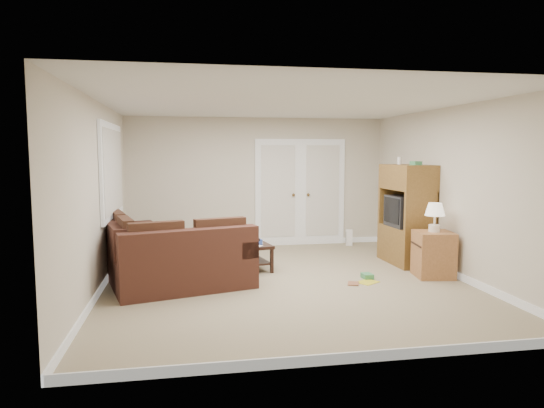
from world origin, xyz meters
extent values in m
plane|color=gray|center=(0.00, 0.00, 0.00)|extent=(5.50, 5.50, 0.00)
cube|color=silver|center=(0.00, 0.00, 2.50)|extent=(5.00, 5.50, 0.02)
cube|color=beige|center=(-2.50, 0.00, 1.25)|extent=(0.02, 5.50, 2.50)
cube|color=beige|center=(2.50, 0.00, 1.25)|extent=(0.02, 5.50, 2.50)
cube|color=beige|center=(0.00, 2.75, 1.25)|extent=(5.00, 0.02, 2.50)
cube|color=beige|center=(0.00, -2.75, 1.25)|extent=(5.00, 0.02, 2.50)
cube|color=silver|center=(0.40, 2.72, 1.02)|extent=(0.90, 0.04, 2.13)
cube|color=silver|center=(1.30, 2.72, 1.02)|extent=(0.90, 0.04, 2.13)
cube|color=white|center=(0.40, 2.69, 1.07)|extent=(0.68, 0.02, 1.80)
cube|color=white|center=(1.30, 2.69, 1.07)|extent=(0.68, 0.02, 1.80)
cube|color=silver|center=(-2.47, 1.00, 1.55)|extent=(0.04, 1.92, 1.42)
cube|color=white|center=(-2.44, 1.00, 1.55)|extent=(0.02, 1.74, 1.24)
cube|color=#47251B|center=(-2.14, 0.91, 0.21)|extent=(1.47, 2.46, 0.42)
cube|color=#47251B|center=(-2.46, 0.82, 0.64)|extent=(0.83, 2.29, 0.43)
cube|color=#47251B|center=(-2.41, 1.90, 0.53)|extent=(0.93, 0.46, 0.22)
cube|color=#462A1C|center=(-2.07, 0.93, 0.48)|extent=(1.15, 2.28, 0.12)
cube|color=#47251B|center=(-1.41, -0.09, 0.21)|extent=(1.97, 1.34, 0.42)
cube|color=#47251B|center=(-1.32, -0.41, 0.64)|extent=(1.80, 0.70, 0.43)
cube|color=#47251B|center=(-0.66, 0.11, 0.53)|extent=(0.46, 0.93, 0.22)
cube|color=#462A1C|center=(-1.43, -0.01, 0.48)|extent=(1.80, 1.02, 0.12)
cube|color=black|center=(-0.66, 0.11, 0.66)|extent=(0.52, 0.86, 0.03)
cube|color=#B93013|center=(-0.71, 0.32, 0.68)|extent=(0.34, 0.20, 0.02)
cube|color=black|center=(-0.41, 0.94, 0.39)|extent=(0.70, 1.10, 0.05)
cube|color=black|center=(-0.41, 0.94, 0.14)|extent=(0.62, 1.01, 0.03)
cylinder|color=white|center=(-0.49, 0.88, 0.49)|extent=(0.08, 0.08, 0.15)
cylinder|color=#B93013|center=(-0.49, 0.88, 0.63)|extent=(0.01, 0.01, 0.13)
cube|color=#2F499A|center=(-0.34, 0.67, 0.46)|extent=(0.22, 0.15, 0.08)
cube|color=white|center=(-0.40, 0.85, 0.42)|extent=(0.44, 0.61, 0.00)
cube|color=brown|center=(2.20, 0.81, 0.31)|extent=(0.59, 1.04, 0.61)
cube|color=brown|center=(2.20, 0.81, 1.43)|extent=(0.59, 1.04, 0.41)
cube|color=black|center=(2.18, 0.81, 0.87)|extent=(0.51, 0.63, 0.51)
cube|color=black|center=(1.93, 0.80, 0.89)|extent=(0.03, 0.53, 0.41)
cube|color=#3E8954|center=(2.21, 0.56, 1.66)|extent=(0.13, 0.19, 0.06)
cylinder|color=white|center=(2.19, 1.12, 1.69)|extent=(0.07, 0.07, 0.12)
cube|color=#A96E3E|center=(2.20, -0.11, 0.34)|extent=(0.59, 0.59, 0.67)
cylinder|color=white|center=(2.20, -0.11, 0.72)|extent=(0.17, 0.17, 0.10)
cylinder|color=white|center=(2.20, -0.11, 0.85)|extent=(0.03, 0.03, 0.14)
cone|color=beige|center=(2.20, -0.11, 1.00)|extent=(0.29, 0.29, 0.19)
cube|color=white|center=(1.79, 2.45, 0.16)|extent=(0.15, 0.13, 0.31)
cube|color=gold|center=(1.13, -0.24, 0.00)|extent=(0.37, 0.36, 0.01)
cube|color=#3E8954|center=(1.21, -0.04, 0.04)|extent=(0.15, 0.19, 0.07)
imported|color=brown|center=(0.83, -0.27, 0.01)|extent=(0.22, 0.25, 0.02)
camera|label=1|loc=(-1.35, -6.60, 1.82)|focal=32.00mm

